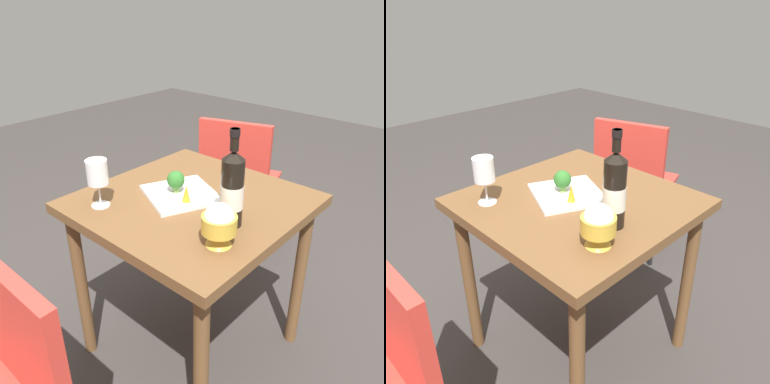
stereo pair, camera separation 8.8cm
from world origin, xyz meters
TOP-DOWN VIEW (x-y plane):
  - ground_plane at (0.00, 0.00)m, footprint 8.00×8.00m
  - dining_table at (0.00, 0.00)m, footprint 0.77×0.77m
  - chair_near_window at (0.31, -0.74)m, footprint 0.50×0.50m
  - wine_bottle at (-0.22, 0.05)m, footprint 0.08×0.08m
  - wine_glass at (0.22, 0.26)m, footprint 0.08×0.08m
  - rice_bowl at (-0.26, 0.17)m, footprint 0.11×0.11m
  - serving_plate at (0.05, 0.01)m, footprint 0.33×0.33m
  - broccoli_floret at (0.06, 0.02)m, footprint 0.07×0.07m
  - carrot_garnish_left at (-0.02, 0.05)m, footprint 0.03×0.03m
  - carrot_garnish_right at (0.11, -0.04)m, footprint 0.03×0.03m

SIDE VIEW (x-z plane):
  - ground_plane at x=0.00m, z-range 0.00..0.00m
  - chair_near_window at x=0.31m, z-range 0.10..0.95m
  - dining_table at x=0.00m, z-range 0.27..1.02m
  - serving_plate at x=0.05m, z-range 0.75..0.77m
  - carrot_garnish_right at x=0.11m, z-range 0.77..0.83m
  - carrot_garnish_left at x=-0.02m, z-range 0.77..0.84m
  - broccoli_floret at x=0.06m, z-range 0.78..0.86m
  - rice_bowl at x=-0.26m, z-range 0.76..0.90m
  - wine_glass at x=0.22m, z-range 0.79..0.97m
  - wine_bottle at x=-0.22m, z-range 0.72..1.05m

